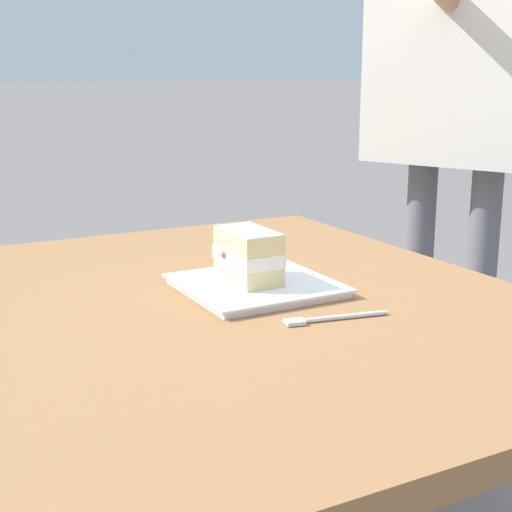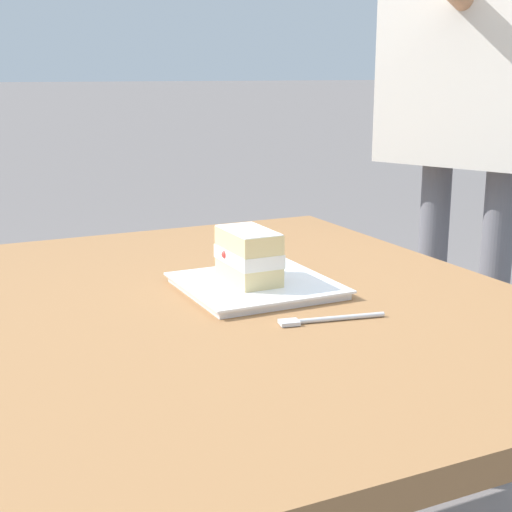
{
  "view_description": "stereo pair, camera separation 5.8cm",
  "coord_description": "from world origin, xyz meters",
  "px_view_note": "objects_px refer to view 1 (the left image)",
  "views": [
    {
      "loc": [
        1.08,
        -0.55,
        1.07
      ],
      "look_at": [
        -0.03,
        0.05,
        0.76
      ],
      "focal_mm": 52.52,
      "sensor_mm": 36.0,
      "label": 1
    },
    {
      "loc": [
        1.11,
        -0.5,
        1.07
      ],
      "look_at": [
        -0.03,
        0.05,
        0.76
      ],
      "focal_mm": 52.52,
      "sensor_mm": 36.0,
      "label": 2
    }
  ],
  "objects_px": {
    "dessert_plate": "(256,286)",
    "diner_person": "(462,54)",
    "patio_table": "(241,351)",
    "cake_slice": "(249,256)",
    "dessert_fork": "(330,318)"
  },
  "relations": [
    {
      "from": "cake_slice",
      "to": "patio_table",
      "type": "bearing_deg",
      "value": -44.35
    },
    {
      "from": "dessert_fork",
      "to": "dessert_plate",
      "type": "bearing_deg",
      "value": -173.95
    },
    {
      "from": "dessert_plate",
      "to": "dessert_fork",
      "type": "relative_size",
      "value": 1.49
    },
    {
      "from": "patio_table",
      "to": "dessert_plate",
      "type": "height_order",
      "value": "dessert_plate"
    },
    {
      "from": "dessert_fork",
      "to": "diner_person",
      "type": "height_order",
      "value": "diner_person"
    },
    {
      "from": "patio_table",
      "to": "dessert_plate",
      "type": "relative_size",
      "value": 4.71
    },
    {
      "from": "patio_table",
      "to": "diner_person",
      "type": "xyz_separation_m",
      "value": [
        -0.35,
        0.79,
        0.51
      ]
    },
    {
      "from": "dessert_fork",
      "to": "cake_slice",
      "type": "bearing_deg",
      "value": -171.46
    },
    {
      "from": "dessert_fork",
      "to": "patio_table",
      "type": "bearing_deg",
      "value": -158.85
    },
    {
      "from": "dessert_plate",
      "to": "dessert_fork",
      "type": "distance_m",
      "value": 0.2
    },
    {
      "from": "cake_slice",
      "to": "dessert_fork",
      "type": "distance_m",
      "value": 0.22
    },
    {
      "from": "dessert_plate",
      "to": "diner_person",
      "type": "relative_size",
      "value": 0.15
    },
    {
      "from": "dessert_plate",
      "to": "dessert_fork",
      "type": "xyz_separation_m",
      "value": [
        0.2,
        0.02,
        -0.0
      ]
    },
    {
      "from": "cake_slice",
      "to": "dessert_fork",
      "type": "xyz_separation_m",
      "value": [
        0.21,
        0.03,
        -0.06
      ]
    },
    {
      "from": "cake_slice",
      "to": "dessert_fork",
      "type": "height_order",
      "value": "cake_slice"
    }
  ]
}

